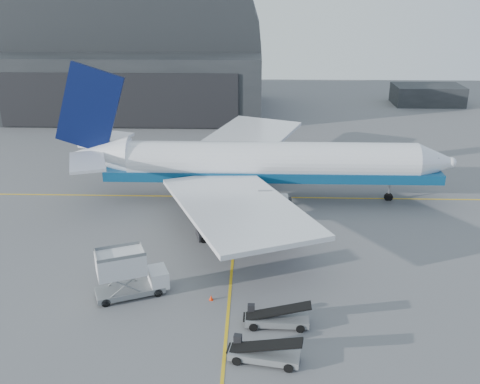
{
  "coord_description": "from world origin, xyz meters",
  "views": [
    {
      "loc": [
        2.05,
        -40.49,
        25.26
      ],
      "look_at": [
        0.52,
        10.55,
        4.5
      ],
      "focal_mm": 40.0,
      "sensor_mm": 36.0,
      "label": 1
    }
  ],
  "objects_px": {
    "belt_loader_a": "(264,353)",
    "airliner": "(256,163)",
    "belt_loader_b": "(276,318)",
    "catering_truck": "(128,274)",
    "pushback_tug": "(216,231)"
  },
  "relations": [
    {
      "from": "belt_loader_a",
      "to": "airliner",
      "type": "bearing_deg",
      "value": 101.07
    },
    {
      "from": "catering_truck",
      "to": "pushback_tug",
      "type": "relative_size",
      "value": 1.53
    },
    {
      "from": "airliner",
      "to": "belt_loader_b",
      "type": "relative_size",
      "value": 8.96
    },
    {
      "from": "airliner",
      "to": "pushback_tug",
      "type": "relative_size",
      "value": 11.21
    },
    {
      "from": "airliner",
      "to": "belt_loader_b",
      "type": "xyz_separation_m",
      "value": [
        1.66,
        -25.3,
        -4.01
      ]
    },
    {
      "from": "catering_truck",
      "to": "belt_loader_b",
      "type": "bearing_deg",
      "value": -39.13
    },
    {
      "from": "catering_truck",
      "to": "belt_loader_a",
      "type": "bearing_deg",
      "value": -57.15
    },
    {
      "from": "pushback_tug",
      "to": "belt_loader_a",
      "type": "bearing_deg",
      "value": -92.88
    },
    {
      "from": "belt_loader_b",
      "to": "pushback_tug",
      "type": "bearing_deg",
      "value": 112.11
    },
    {
      "from": "catering_truck",
      "to": "belt_loader_b",
      "type": "relative_size",
      "value": 1.22
    },
    {
      "from": "pushback_tug",
      "to": "belt_loader_a",
      "type": "distance_m",
      "value": 19.69
    },
    {
      "from": "pushback_tug",
      "to": "airliner",
      "type": "bearing_deg",
      "value": 51.82
    },
    {
      "from": "catering_truck",
      "to": "belt_loader_a",
      "type": "xyz_separation_m",
      "value": [
        11.27,
        -7.95,
        -1.47
      ]
    },
    {
      "from": "catering_truck",
      "to": "belt_loader_a",
      "type": "relative_size",
      "value": 1.18
    },
    {
      "from": "belt_loader_b",
      "to": "catering_truck",
      "type": "bearing_deg",
      "value": 163.99
    }
  ]
}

